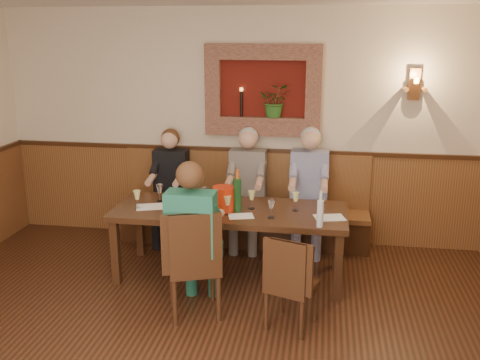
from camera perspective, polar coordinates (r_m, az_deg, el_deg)
The scene contains 30 objects.
room_shell at distance 3.49m, azimuth -6.59°, elevation 4.97°, with size 6.04×6.04×2.82m.
wainscoting at distance 3.94m, azimuth -5.99°, elevation -13.94°, with size 6.02×6.02×1.15m.
wall_niche at distance 6.33m, azimuth 2.79°, elevation 9.10°, with size 1.36×0.30×1.06m.
wall_sconce at distance 6.33m, azimuth 18.10°, elevation 9.61°, with size 0.25×0.20×0.35m.
dining_table at distance 5.56m, azimuth -1.10°, elevation -3.82°, with size 2.40×0.90×0.75m.
bench at distance 6.55m, azimuth 0.37°, elevation -3.96°, with size 3.00×0.45×1.11m.
chair_near_left at distance 4.99m, azimuth -4.88°, elevation -10.94°, with size 0.59×0.59×1.03m.
chair_near_right at distance 4.80m, azimuth 5.41°, elevation -12.71°, with size 0.49×0.49×0.87m.
person_bench_left at distance 6.56m, azimuth -7.46°, elevation -1.77°, with size 0.41×0.50×1.40m.
person_bench_mid at distance 6.35m, azimuth 0.72°, elevation -2.01°, with size 0.43×0.52×1.44m.
person_bench_right at distance 6.29m, azimuth 7.28°, elevation -2.23°, with size 0.44×0.54×1.46m.
person_chair_front at distance 4.91m, azimuth -4.88°, elevation -7.45°, with size 0.44×0.53×1.46m.
spittoon_bucket at distance 5.43m, azimuth -1.78°, elevation -2.03°, with size 0.22×0.22×0.25m, color red.
wine_bottle_green_a at distance 5.40m, azimuth -0.29°, elevation -1.51°, with size 0.09×0.09×0.44m.
wine_bottle_green_b at distance 5.62m, azimuth -5.68°, elevation -1.16°, with size 0.07×0.07×0.38m.
water_bottle at distance 5.05m, azimuth 8.55°, elevation -3.47°, with size 0.07×0.07×0.35m.
tasting_sheet_a at distance 5.67m, azimuth -9.45°, elevation -2.82°, with size 0.31×0.22×0.00m, color white.
tasting_sheet_b at distance 5.31m, azimuth 0.10°, elevation -3.87°, with size 0.25×0.18×0.00m, color white.
tasting_sheet_c at distance 5.34m, azimuth 9.52°, elevation -3.97°, with size 0.29×0.21×0.00m, color white.
tasting_sheet_d at distance 5.34m, azimuth -5.22°, elevation -3.83°, with size 0.29×0.21×0.00m, color white.
wine_glass_0 at distance 5.48m, azimuth 5.94°, elevation -2.29°, with size 0.08×0.08×0.19m, color #DBD882, non-canonical shape.
wine_glass_1 at distance 5.26m, azimuth -4.30°, elevation -3.05°, with size 0.08×0.08×0.19m, color #DBD882, non-canonical shape.
wine_glass_2 at distance 5.25m, azimuth 3.37°, elevation -3.07°, with size 0.08×0.08×0.19m, color white, non-canonical shape.
wine_glass_3 at distance 5.34m, azimuth -1.34°, elevation -2.69°, with size 0.08×0.08×0.19m, color #DBD882, non-canonical shape.
wine_glass_4 at distance 5.41m, azimuth -6.51°, elevation -2.56°, with size 0.08×0.08×0.19m, color #DBD882, non-canonical shape.
wine_glass_5 at distance 5.62m, azimuth -10.90°, elevation -2.05°, with size 0.08×0.08×0.19m, color #DBD882, non-canonical shape.
wine_glass_6 at distance 5.80m, azimuth -8.56°, elevation -1.37°, with size 0.08×0.08×0.19m, color white, non-canonical shape.
wine_glass_7 at distance 5.64m, azimuth -3.79°, elevation -1.73°, with size 0.08×0.08×0.19m, color white, non-canonical shape.
wine_glass_8 at distance 5.51m, azimuth 1.25°, elevation -2.13°, with size 0.08×0.08×0.19m, color #DBD882, non-canonical shape.
wine_glass_9 at distance 5.27m, azimuth 8.52°, elevation -3.12°, with size 0.08×0.08×0.19m, color white, non-canonical shape.
Camera 1 is at (0.93, -3.30, 2.53)m, focal length 40.00 mm.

